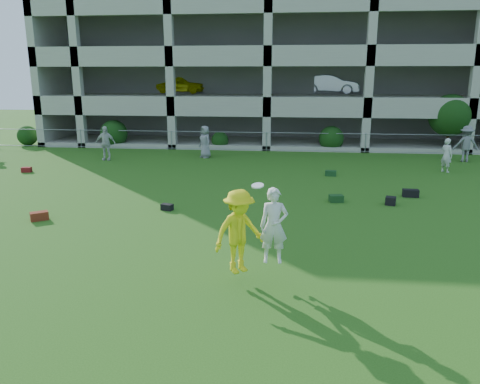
# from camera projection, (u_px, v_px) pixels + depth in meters

# --- Properties ---
(ground) EXTENTS (100.00, 100.00, 0.00)m
(ground) POSITION_uv_depth(u_px,v_px,m) (220.00, 282.00, 10.76)
(ground) COLOR #235114
(ground) RESTS_ON ground
(bystander_b) EXTENTS (1.14, 0.55, 1.88)m
(bystander_b) POSITION_uv_depth(u_px,v_px,m) (105.00, 143.00, 25.86)
(bystander_b) COLOR silver
(bystander_b) RESTS_ON ground
(bystander_c) EXTENTS (1.04, 1.04, 1.82)m
(bystander_c) POSITION_uv_depth(u_px,v_px,m) (205.00, 142.00, 26.59)
(bystander_c) COLOR gray
(bystander_c) RESTS_ON ground
(bystander_e) EXTENTS (0.68, 0.72, 1.66)m
(bystander_e) POSITION_uv_depth(u_px,v_px,m) (447.00, 155.00, 22.68)
(bystander_e) COLOR silver
(bystander_e) RESTS_ON ground
(bystander_f) EXTENTS (1.32, 0.82, 1.96)m
(bystander_f) POSITION_uv_depth(u_px,v_px,m) (466.00, 144.00, 25.32)
(bystander_f) COLOR slate
(bystander_f) RESTS_ON ground
(bag_red_a) EXTENTS (0.62, 0.57, 0.28)m
(bag_red_a) POSITION_uv_depth(u_px,v_px,m) (39.00, 216.00, 15.31)
(bag_red_a) COLOR #5F1D10
(bag_red_a) RESTS_ON ground
(bag_black_b) EXTENTS (0.46, 0.36, 0.22)m
(bag_black_b) POSITION_uv_depth(u_px,v_px,m) (167.00, 207.00, 16.45)
(bag_black_b) COLOR black
(bag_black_b) RESTS_ON ground
(bag_green_c) EXTENTS (0.55, 0.43, 0.26)m
(bag_green_c) POSITION_uv_depth(u_px,v_px,m) (336.00, 198.00, 17.51)
(bag_green_c) COLOR #133617
(bag_green_c) RESTS_ON ground
(crate_d) EXTENTS (0.44, 0.44, 0.30)m
(crate_d) POSITION_uv_depth(u_px,v_px,m) (391.00, 201.00, 17.10)
(crate_d) COLOR black
(crate_d) RESTS_ON ground
(bag_black_e) EXTENTS (0.62, 0.34, 0.30)m
(bag_black_e) POSITION_uv_depth(u_px,v_px,m) (411.00, 193.00, 18.20)
(bag_black_e) COLOR black
(bag_black_e) RESTS_ON ground
(bag_red_f) EXTENTS (0.49, 0.36, 0.24)m
(bag_red_f) POSITION_uv_depth(u_px,v_px,m) (27.00, 170.00, 22.82)
(bag_red_f) COLOR #601013
(bag_red_f) RESTS_ON ground
(bag_green_g) EXTENTS (0.54, 0.37, 0.25)m
(bag_green_g) POSITION_uv_depth(u_px,v_px,m) (331.00, 173.00, 21.98)
(bag_green_g) COLOR #123318
(bag_green_g) RESTS_ON ground
(frisbee_contest) EXTENTS (1.81, 1.33, 2.10)m
(frisbee_contest) POSITION_uv_depth(u_px,v_px,m) (246.00, 230.00, 10.46)
(frisbee_contest) COLOR yellow
(frisbee_contest) RESTS_ON ground
(parking_garage) EXTENTS (30.00, 14.00, 12.00)m
(parking_garage) POSITION_uv_depth(u_px,v_px,m) (274.00, 56.00, 35.97)
(parking_garage) COLOR #9E998C
(parking_garage) RESTS_ON ground
(fence) EXTENTS (36.06, 0.06, 1.20)m
(fence) POSITION_uv_depth(u_px,v_px,m) (266.00, 141.00, 28.91)
(fence) COLOR gray
(fence) RESTS_ON ground
(shrub_row) EXTENTS (34.38, 2.52, 3.50)m
(shrub_row) POSITION_uv_depth(u_px,v_px,m) (341.00, 126.00, 28.88)
(shrub_row) COLOR #163D11
(shrub_row) RESTS_ON ground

